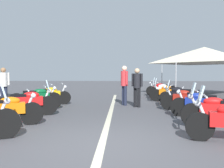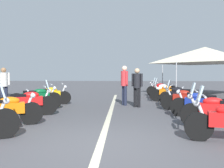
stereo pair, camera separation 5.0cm
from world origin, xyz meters
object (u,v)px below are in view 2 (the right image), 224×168
(motorcycle_left_row_3, at_px, (36,98))
(bystander_2, at_px, (124,82))
(motorcycle_left_row_1, at_px, (3,110))
(bystander_0, at_px, (4,83))
(motorcycle_right_row_7, at_px, (163,89))
(motorcycle_left_row_2, at_px, (27,102))
(motorcycle_right_row_5, at_px, (170,93))
(motorcycle_right_row_1, at_px, (219,110))
(bystander_1, at_px, (137,84))
(motorcycle_right_row_3, at_px, (187,99))
(motorcycle_left_row_4, at_px, (48,95))
(motorcycle_right_row_6, at_px, (166,90))
(motorcycle_right_row_2, at_px, (200,104))
(motorcycle_right_row_4, at_px, (181,96))
(event_tent, at_px, (205,55))

(motorcycle_left_row_3, distance_m, bystander_2, 3.86)
(motorcycle_left_row_1, distance_m, bystander_0, 4.95)
(motorcycle_right_row_7, bearing_deg, bystander_0, 49.40)
(motorcycle_left_row_1, bearing_deg, motorcycle_left_row_2, 65.23)
(motorcycle_right_row_5, relative_size, bystander_2, 1.15)
(motorcycle_right_row_1, xyz_separation_m, bystander_2, (4.38, 2.48, 0.59))
(bystander_0, relative_size, bystander_1, 1.03)
(motorcycle_right_row_3, distance_m, motorcycle_right_row_5, 3.00)
(motorcycle_left_row_4, xyz_separation_m, motorcycle_right_row_1, (-4.42, -5.99, 0.01))
(motorcycle_left_row_4, xyz_separation_m, bystander_1, (-0.62, -4.05, 0.52))
(motorcycle_right_row_1, xyz_separation_m, motorcycle_right_row_7, (8.82, 0.01, -0.01))
(motorcycle_left_row_1, height_order, motorcycle_right_row_1, motorcycle_right_row_1)
(motorcycle_right_row_6, bearing_deg, bystander_0, 33.23)
(motorcycle_left_row_4, height_order, bystander_0, bystander_0)
(motorcycle_right_row_2, height_order, bystander_0, bystander_0)
(motorcycle_right_row_2, relative_size, motorcycle_right_row_6, 0.96)
(motorcycle_left_row_3, xyz_separation_m, motorcycle_right_row_2, (-1.42, -5.99, -0.02))
(motorcycle_right_row_4, distance_m, bystander_1, 2.15)
(bystander_1, bearing_deg, motorcycle_right_row_1, 61.10)
(motorcycle_right_row_2, height_order, bystander_1, bystander_1)
(motorcycle_right_row_3, bearing_deg, event_tent, -95.17)
(motorcycle_left_row_2, height_order, motorcycle_right_row_2, motorcycle_left_row_2)
(motorcycle_left_row_2, relative_size, motorcycle_right_row_3, 1.00)
(motorcycle_left_row_2, bearing_deg, motorcycle_left_row_1, -112.39)
(motorcycle_right_row_6, distance_m, motorcycle_right_row_7, 1.49)
(motorcycle_left_row_2, xyz_separation_m, motorcycle_right_row_3, (1.40, -5.73, -0.02))
(event_tent, bearing_deg, bystander_2, 135.82)
(motorcycle_left_row_3, bearing_deg, motorcycle_right_row_1, -49.50)
(motorcycle_left_row_2, distance_m, bystander_0, 3.58)
(motorcycle_right_row_3, height_order, motorcycle_right_row_4, motorcycle_right_row_3)
(bystander_2, bearing_deg, motorcycle_left_row_3, -4.77)
(motorcycle_right_row_4, xyz_separation_m, bystander_2, (-0.01, 2.53, 0.60))
(motorcycle_right_row_4, height_order, bystander_0, bystander_0)
(motorcycle_right_row_1, xyz_separation_m, bystander_1, (3.80, 1.94, 0.51))
(motorcycle_left_row_3, xyz_separation_m, motorcycle_right_row_3, (-0.03, -5.92, -0.01))
(motorcycle_right_row_1, height_order, bystander_2, bystander_2)
(motorcycle_left_row_4, xyz_separation_m, bystander_2, (-0.04, -3.51, 0.60))
(motorcycle_right_row_3, relative_size, motorcycle_right_row_6, 1.00)
(motorcycle_left_row_4, xyz_separation_m, motorcycle_right_row_6, (2.92, -5.89, 0.02))
(motorcycle_left_row_2, height_order, event_tent, event_tent)
(motorcycle_right_row_3, height_order, bystander_2, bystander_2)
(bystander_2, bearing_deg, motorcycle_right_row_4, 152.78)
(motorcycle_left_row_3, distance_m, motorcycle_right_row_2, 6.16)
(motorcycle_right_row_2, relative_size, bystander_0, 1.14)
(motorcycle_left_row_4, relative_size, bystander_1, 1.25)
(motorcycle_right_row_1, xyz_separation_m, motorcycle_right_row_4, (4.38, -0.05, -0.01))
(motorcycle_left_row_1, bearing_deg, motorcycle_right_row_5, 21.90)
(motorcycle_left_row_2, height_order, motorcycle_right_row_5, motorcycle_left_row_2)
(motorcycle_right_row_6, height_order, motorcycle_right_row_7, motorcycle_right_row_6)
(motorcycle_left_row_3, height_order, bystander_1, bystander_1)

